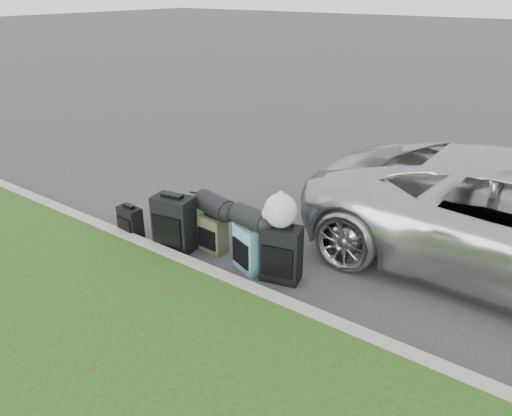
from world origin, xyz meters
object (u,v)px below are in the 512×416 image
Objects in this scene: suitcase_small_black at (131,222)px; tote_navy at (251,235)px; suitcase_teal at (250,248)px; tote_green at (200,206)px; suitcase_large_black_left at (174,224)px; suitcase_olive at (213,234)px; suitcase_large_black_right at (281,254)px.

tote_navy is (1.65, 0.85, -0.07)m from suitcase_small_black.
tote_green is at bearing 173.98° from suitcase_teal.
suitcase_large_black_left reaches higher than tote_navy.
suitcase_large_black_right is at bearing -0.10° from suitcase_olive.
suitcase_olive is 1.22m from suitcase_large_black_right.
suitcase_large_black_right is at bearing -2.33° from suitcase_large_black_left.
suitcase_large_black_right is at bearing 25.28° from suitcase_teal.
suitcase_small_black is at bearing -163.56° from tote_navy.
suitcase_large_black_right is 1.01m from tote_navy.
suitcase_teal is at bearing 13.46° from suitcase_small_black.
tote_green is at bearing 145.15° from suitcase_large_black_right.
tote_green is (-1.67, 0.83, -0.12)m from suitcase_teal.
suitcase_small_black is at bearing -159.49° from suitcase_olive.
tote_green is at bearing 156.30° from tote_navy.
suitcase_teal is at bearing -50.98° from tote_green.
suitcase_large_black_left reaches higher than tote_green.
tote_navy is at bearing 145.86° from suitcase_teal.
suitcase_small_black is 1.24× the size of tote_green.
suitcase_olive is at bearing 162.53° from suitcase_large_black_right.
suitcase_large_black_right is at bearing -40.91° from tote_navy.
suitcase_large_black_right is at bearing 12.72° from suitcase_small_black.
suitcase_small_black reaches higher than tote_green.
suitcase_olive reaches higher than tote_navy.
suitcase_olive reaches higher than tote_green.
suitcase_olive is at bearing -62.55° from tote_green.
suitcase_small_black is 0.64× the size of suitcase_large_black_right.
suitcase_teal is 1.86× the size of tote_navy.
suitcase_large_black_left is 1.08× the size of suitcase_large_black_right.
tote_navy is at bearing 53.68° from suitcase_olive.
suitcase_teal is at bearing -65.40° from tote_navy.
suitcase_large_black_left is 1.13m from tote_navy.
tote_green is (-2.14, 0.79, -0.18)m from suitcase_large_black_right.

